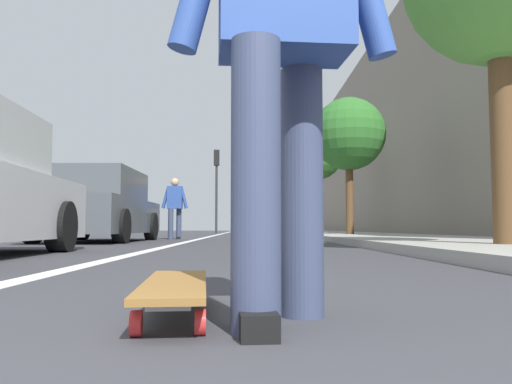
% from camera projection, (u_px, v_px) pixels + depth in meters
% --- Properties ---
extents(ground_plane, '(80.00, 80.00, 0.00)m').
position_uv_depth(ground_plane, '(249.00, 242.00, 10.58)').
color(ground_plane, '#38383D').
extents(lane_stripe_white, '(52.00, 0.16, 0.01)m').
position_uv_depth(lane_stripe_white, '(217.00, 235.00, 20.54)').
color(lane_stripe_white, silver).
rests_on(lane_stripe_white, ground).
extents(sidewalk_curb, '(52.00, 3.20, 0.11)m').
position_uv_depth(sidewalk_curb, '(338.00, 234.00, 18.61)').
color(sidewalk_curb, '#9E9B93').
rests_on(sidewalk_curb, ground).
extents(building_facade, '(40.00, 1.20, 8.72)m').
position_uv_depth(building_facade, '(388.00, 136.00, 22.94)').
color(building_facade, gray).
rests_on(building_facade, ground).
extents(skateboard, '(0.85, 0.27, 0.11)m').
position_uv_depth(skateboard, '(176.00, 288.00, 1.68)').
color(skateboard, red).
rests_on(skateboard, ground).
extents(skater_person, '(0.48, 0.72, 1.64)m').
position_uv_depth(skater_person, '(284.00, 19.00, 1.60)').
color(skater_person, '#384260').
rests_on(skater_person, ground).
extents(parked_car_mid, '(4.32, 1.89, 1.48)m').
position_uv_depth(parked_car_mid, '(99.00, 207.00, 10.72)').
color(parked_car_mid, '#4C5156').
rests_on(parked_car_mid, ground).
extents(traffic_light, '(0.33, 0.28, 4.27)m').
position_uv_depth(traffic_light, '(217.00, 176.00, 26.42)').
color(traffic_light, '#2D2D2D').
rests_on(traffic_light, ground).
extents(street_tree_mid, '(2.05, 2.05, 3.95)m').
position_uv_depth(street_tree_mid, '(349.00, 135.00, 14.49)').
color(street_tree_mid, brown).
rests_on(street_tree_mid, ground).
extents(street_tree_far, '(2.14, 2.14, 4.40)m').
position_uv_depth(street_tree_far, '(317.00, 155.00, 21.31)').
color(street_tree_far, brown).
rests_on(street_tree_far, ground).
extents(pedestrian_distant, '(0.43, 0.67, 1.53)m').
position_uv_depth(pedestrian_distant, '(175.00, 204.00, 12.87)').
color(pedestrian_distant, '#384260').
rests_on(pedestrian_distant, ground).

